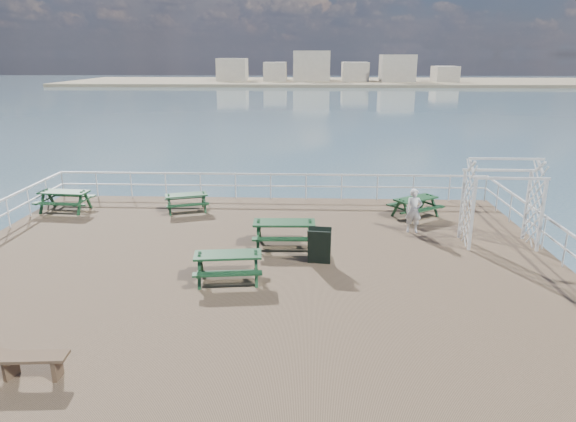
% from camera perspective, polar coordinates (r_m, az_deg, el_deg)
% --- Properties ---
extents(ground, '(18.00, 14.00, 0.30)m').
position_cam_1_polar(ground, '(15.16, -3.84, -6.15)').
color(ground, brown).
rests_on(ground, ground).
extents(sea_backdrop, '(300.00, 300.00, 9.20)m').
position_cam_1_polar(sea_backdrop, '(148.46, 6.83, 14.45)').
color(sea_backdrop, '#446372').
rests_on(sea_backdrop, ground).
extents(railing, '(17.77, 13.76, 1.10)m').
position_cam_1_polar(railing, '(17.22, -3.24, 0.35)').
color(railing, silver).
rests_on(railing, ground).
extents(picnic_table_a, '(1.93, 1.60, 0.89)m').
position_cam_1_polar(picnic_table_a, '(21.51, -23.58, 1.47)').
color(picnic_table_a, '#14371D').
rests_on(picnic_table_a, ground).
extents(picnic_table_b, '(1.90, 1.71, 0.77)m').
position_cam_1_polar(picnic_table_b, '(20.08, -11.22, 1.33)').
color(picnic_table_b, '#14371D').
rests_on(picnic_table_b, ground).
extents(picnic_table_c, '(2.15, 2.06, 0.82)m').
position_cam_1_polar(picnic_table_c, '(19.61, 14.00, 0.87)').
color(picnic_table_c, '#14371D').
rests_on(picnic_table_c, ground).
extents(picnic_table_d, '(1.93, 1.63, 0.86)m').
position_cam_1_polar(picnic_table_d, '(13.76, -6.68, -5.54)').
color(picnic_table_d, '#14371D').
rests_on(picnic_table_d, ground).
extents(picnic_table_e, '(1.97, 1.61, 0.94)m').
position_cam_1_polar(picnic_table_e, '(16.01, -0.42, -1.96)').
color(picnic_table_e, '#14371D').
rests_on(picnic_table_e, ground).
extents(flat_bench_near, '(1.69, 0.53, 0.48)m').
position_cam_1_polar(flat_bench_near, '(11.06, -27.46, -14.61)').
color(flat_bench_near, brown).
rests_on(flat_bench_near, ground).
extents(trellis_arbor, '(2.26, 1.23, 2.80)m').
position_cam_1_polar(trellis_arbor, '(17.35, 22.57, 0.43)').
color(trellis_arbor, silver).
rests_on(trellis_arbor, ground).
extents(sandwich_board, '(0.70, 0.55, 1.07)m').
position_cam_1_polar(sandwich_board, '(14.78, 3.50, -3.95)').
color(sandwich_board, black).
rests_on(sandwich_board, ground).
extents(person, '(0.57, 0.39, 1.50)m').
position_cam_1_polar(person, '(17.81, 13.79, 0.03)').
color(person, white).
rests_on(person, ground).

